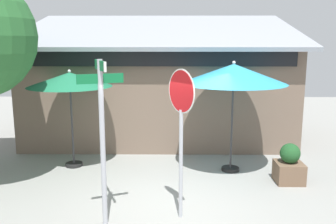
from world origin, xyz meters
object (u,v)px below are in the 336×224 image
(patio_umbrella_forest_green_left, at_px, (70,80))
(patio_umbrella_teal_center, at_px, (234,74))
(sidewalk_planter, at_px, (289,166))
(street_sign_post, at_px, (102,127))
(stop_sign, at_px, (181,116))

(patio_umbrella_forest_green_left, distance_m, patio_umbrella_teal_center, 4.04)
(sidewalk_planter, bearing_deg, patio_umbrella_teal_center, 148.51)
(patio_umbrella_teal_center, distance_m, sidewalk_planter, 2.48)
(street_sign_post, bearing_deg, stop_sign, 12.00)
(stop_sign, bearing_deg, patio_umbrella_teal_center, 62.15)
(patio_umbrella_forest_green_left, height_order, sidewalk_planter, patio_umbrella_forest_green_left)
(street_sign_post, distance_m, patio_umbrella_forest_green_left, 3.39)
(patio_umbrella_teal_center, relative_size, sidewalk_planter, 2.98)
(patio_umbrella_forest_green_left, height_order, patio_umbrella_teal_center, patio_umbrella_teal_center)
(street_sign_post, relative_size, sidewalk_planter, 3.17)
(street_sign_post, height_order, patio_umbrella_forest_green_left, street_sign_post)
(stop_sign, height_order, patio_umbrella_forest_green_left, stop_sign)
(sidewalk_planter, bearing_deg, stop_sign, -145.69)
(patio_umbrella_forest_green_left, xyz_separation_m, patio_umbrella_teal_center, (4.03, -0.30, 0.18))
(stop_sign, distance_m, patio_umbrella_forest_green_left, 3.90)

